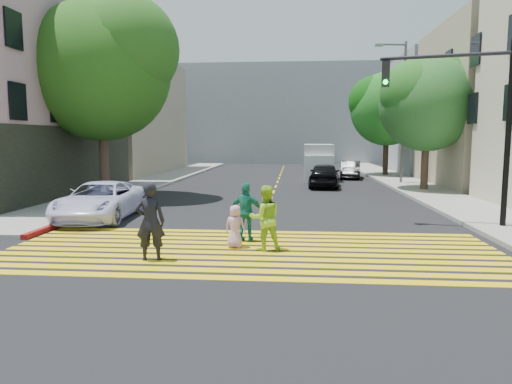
# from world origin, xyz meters

# --- Properties ---
(ground) EXTENTS (120.00, 120.00, 0.00)m
(ground) POSITION_xyz_m (0.00, 0.00, 0.00)
(ground) COLOR black
(sidewalk_left) EXTENTS (3.00, 40.00, 0.15)m
(sidewalk_left) POSITION_xyz_m (-8.50, 22.00, 0.07)
(sidewalk_left) COLOR gray
(sidewalk_left) RESTS_ON ground
(sidewalk_right) EXTENTS (3.00, 60.00, 0.15)m
(sidewalk_right) POSITION_xyz_m (8.50, 15.00, 0.07)
(sidewalk_right) COLOR gray
(sidewalk_right) RESTS_ON ground
(curb_red) EXTENTS (0.20, 8.00, 0.16)m
(curb_red) POSITION_xyz_m (-6.90, 6.00, 0.08)
(curb_red) COLOR maroon
(curb_red) RESTS_ON ground
(crosswalk) EXTENTS (13.40, 5.30, 0.01)m
(crosswalk) POSITION_xyz_m (0.00, 1.28, 0.01)
(crosswalk) COLOR yellow
(crosswalk) RESTS_ON ground
(lane_line) EXTENTS (0.12, 34.40, 0.01)m
(lane_line) POSITION_xyz_m (0.00, 22.50, 0.01)
(lane_line) COLOR yellow
(lane_line) RESTS_ON ground
(building_left_tan) EXTENTS (12.00, 16.00, 10.00)m
(building_left_tan) POSITION_xyz_m (-16.00, 28.00, 5.00)
(building_left_tan) COLOR tan
(building_left_tan) RESTS_ON ground
(building_right_grey) EXTENTS (10.00, 10.00, 10.00)m
(building_right_grey) POSITION_xyz_m (15.00, 30.00, 5.00)
(building_right_grey) COLOR gray
(building_right_grey) RESTS_ON ground
(backdrop_block) EXTENTS (30.00, 8.00, 12.00)m
(backdrop_block) POSITION_xyz_m (0.00, 48.00, 6.00)
(backdrop_block) COLOR gray
(backdrop_block) RESTS_ON ground
(tree_left) EXTENTS (9.24, 8.96, 9.96)m
(tree_left) POSITION_xyz_m (-8.36, 11.67, 6.71)
(tree_left) COLOR #462B24
(tree_left) RESTS_ON ground
(tree_right_near) EXTENTS (6.61, 6.45, 7.74)m
(tree_right_near) POSITION_xyz_m (8.63, 15.99, 5.23)
(tree_right_near) COLOR #492E25
(tree_right_near) RESTS_ON ground
(tree_right_far) EXTENTS (6.89, 6.45, 8.38)m
(tree_right_far) POSITION_xyz_m (8.50, 26.48, 5.66)
(tree_right_far) COLOR black
(tree_right_far) RESTS_ON ground
(pedestrian_man) EXTENTS (0.78, 0.58, 1.96)m
(pedestrian_man) POSITION_xyz_m (-2.37, 0.09, 0.98)
(pedestrian_man) COLOR black
(pedestrian_man) RESTS_ON ground
(pedestrian_woman) EXTENTS (1.01, 0.88, 1.77)m
(pedestrian_woman) POSITION_xyz_m (0.39, 1.35, 0.89)
(pedestrian_woman) COLOR #9BD628
(pedestrian_woman) RESTS_ON ground
(pedestrian_child) EXTENTS (0.66, 0.50, 1.21)m
(pedestrian_child) POSITION_xyz_m (-0.46, 1.57, 0.60)
(pedestrian_child) COLOR #D296BB
(pedestrian_child) RESTS_ON ground
(pedestrian_extra) EXTENTS (1.06, 0.53, 1.73)m
(pedestrian_extra) POSITION_xyz_m (-0.23, 2.40, 0.87)
(pedestrian_extra) COLOR #197563
(pedestrian_extra) RESTS_ON ground
(white_sedan) EXTENTS (2.57, 5.15, 1.40)m
(white_sedan) POSITION_xyz_m (-6.10, 5.68, 0.70)
(white_sedan) COLOR silver
(white_sedan) RESTS_ON ground
(dark_car_near) EXTENTS (2.24, 4.68, 1.54)m
(dark_car_near) POSITION_xyz_m (3.03, 17.79, 0.77)
(dark_car_near) COLOR black
(dark_car_near) RESTS_ON ground
(silver_car) EXTENTS (1.87, 4.20, 1.20)m
(silver_car) POSITION_xyz_m (3.64, 28.94, 0.60)
(silver_car) COLOR #9D9D9D
(silver_car) RESTS_ON ground
(dark_car_parked) EXTENTS (1.90, 4.18, 1.33)m
(dark_car_parked) POSITION_xyz_m (5.40, 24.32, 0.66)
(dark_car_parked) COLOR black
(dark_car_parked) RESTS_ON ground
(white_van) EXTENTS (2.21, 5.56, 2.60)m
(white_van) POSITION_xyz_m (2.91, 23.09, 1.23)
(white_van) COLOR #BDBCC1
(white_van) RESTS_ON ground
(traffic_signal) EXTENTS (4.13, 1.08, 6.15)m
(traffic_signal) POSITION_xyz_m (6.96, 5.03, 3.98)
(traffic_signal) COLOR black
(traffic_signal) RESTS_ON ground
(street_lamp) EXTENTS (2.08, 0.46, 9.18)m
(street_lamp) POSITION_xyz_m (7.99, 19.90, 5.27)
(street_lamp) COLOR #5C5C5C
(street_lamp) RESTS_ON ground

